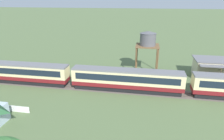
# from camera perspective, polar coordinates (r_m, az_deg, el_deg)

# --- Properties ---
(ground_plane) EXTENTS (600.00, 600.00, 0.00)m
(ground_plane) POSITION_cam_1_polar(r_m,az_deg,el_deg) (39.60, 7.01, -5.44)
(ground_plane) COLOR #566B42
(passenger_train) EXTENTS (88.41, 2.87, 4.23)m
(passenger_train) POSITION_cam_1_polar(r_m,az_deg,el_deg) (40.44, -11.35, -1.51)
(passenger_train) COLOR maroon
(passenger_train) RESTS_ON ground_plane
(railway_track) EXTENTS (158.79, 3.60, 0.04)m
(railway_track) POSITION_cam_1_polar(r_m,az_deg,el_deg) (40.63, -8.15, -4.80)
(railway_track) COLOR #665B51
(railway_track) RESTS_ON ground_plane
(station_building) EXTENTS (9.03, 7.00, 4.30)m
(station_building) POSITION_cam_1_polar(r_m,az_deg,el_deg) (49.63, 27.21, 0.47)
(station_building) COLOR beige
(station_building) RESTS_ON ground_plane
(water_tower) EXTENTS (5.27, 5.27, 9.90)m
(water_tower) POSITION_cam_1_polar(r_m,az_deg,el_deg) (46.17, 10.20, 8.49)
(water_tower) COLOR brown
(water_tower) RESTS_ON ground_plane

